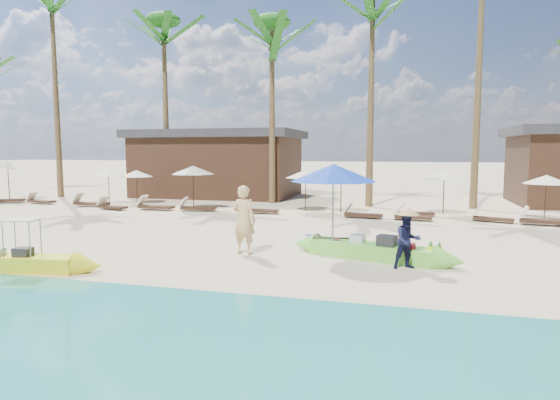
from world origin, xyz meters
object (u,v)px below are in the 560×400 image
(yellow_canoe, at_px, (16,262))
(tourist, at_px, (244,220))
(green_canoe, at_px, (371,251))
(blue_umbrella, at_px, (333,173))

(yellow_canoe, distance_m, tourist, 5.92)
(green_canoe, distance_m, blue_umbrella, 2.41)
(green_canoe, relative_size, blue_umbrella, 2.05)
(yellow_canoe, bearing_deg, tourist, 25.83)
(green_canoe, distance_m, tourist, 3.70)
(yellow_canoe, relative_size, blue_umbrella, 1.92)
(yellow_canoe, height_order, tourist, tourist)
(green_canoe, xyz_separation_m, yellow_canoe, (-8.46, -3.60, -0.02))
(yellow_canoe, xyz_separation_m, blue_umbrella, (7.35, 3.77, 2.15))
(green_canoe, xyz_separation_m, blue_umbrella, (-1.11, 0.17, 2.13))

